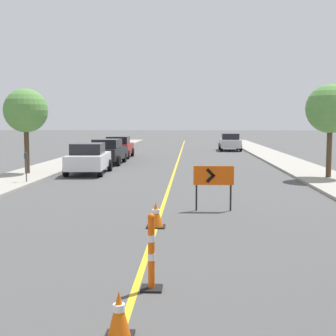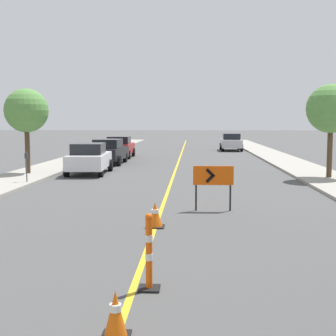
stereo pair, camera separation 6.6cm
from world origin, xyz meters
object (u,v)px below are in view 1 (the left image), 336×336
delineator_post_rear (151,257)px  arrow_barricade_primary (214,178)px  parked_car_opposite_side (230,142)px  parking_meter_near_curb (26,161)px  traffic_cone_fourth (156,215)px  street_tree_right_near (331,109)px  traffic_cone_third (119,315)px  parked_car_curb_mid (108,152)px  parked_car_curb_near (89,158)px  parked_car_curb_far (119,147)px  street_tree_left_near (26,111)px

delineator_post_rear → arrow_barricade_primary: bearing=79.0°
parked_car_opposite_side → parking_meter_near_curb: (-10.68, -23.75, 0.23)m
delineator_post_rear → parking_meter_near_curb: (-6.45, 12.35, 0.48)m
traffic_cone_fourth → street_tree_right_near: 12.84m
traffic_cone_third → street_tree_right_near: street_tree_right_near is taller
street_tree_right_near → parked_car_curb_mid: bearing=147.7°
parked_car_curb_near → parked_car_curb_mid: (0.01, 5.51, 0.00)m
traffic_cone_fourth → parking_meter_near_curb: bearing=128.1°
parked_car_curb_far → parked_car_opposite_side: same height
parking_meter_near_curb → parked_car_opposite_side: bearing=65.8°
traffic_cone_fourth → parked_car_curb_far: size_ratio=0.15×
delineator_post_rear → parked_car_curb_mid: 22.48m
arrow_barricade_primary → parking_meter_near_curb: bearing=143.6°
parked_car_curb_near → street_tree_left_near: street_tree_left_near is taller
street_tree_right_near → parked_car_curb_far: bearing=133.1°
arrow_barricade_primary → parked_car_curb_far: size_ratio=0.32×
arrow_barricade_primary → delineator_post_rear: bearing=-101.8°
street_tree_right_near → traffic_cone_fourth: bearing=-125.7°
parked_car_curb_far → street_tree_left_near: size_ratio=1.03×
traffic_cone_third → street_tree_left_near: size_ratio=0.15×
traffic_cone_third → parking_meter_near_curb: size_ratio=0.48×
traffic_cone_fourth → arrow_barricade_primary: bearing=55.5°
parked_car_opposite_side → street_tree_left_near: (-11.78, -20.54, 2.41)m
traffic_cone_third → parked_car_curb_near: (-4.38, 18.19, 0.50)m
traffic_cone_fourth → street_tree_right_near: street_tree_right_near is taller
arrow_barricade_primary → parked_car_curb_near: bearing=120.8°
parking_meter_near_curb → street_tree_left_near: street_tree_left_near is taller
street_tree_left_near → parked_car_curb_far: bearing=76.5°
traffic_cone_fourth → parked_car_curb_near: bearing=110.0°
parked_car_opposite_side → street_tree_left_near: street_tree_left_near is taller
traffic_cone_third → parked_car_curb_near: bearing=103.5°
street_tree_left_near → traffic_cone_third: bearing=-67.1°
parked_car_opposite_side → parked_car_curb_near: bearing=-113.2°
street_tree_left_near → street_tree_right_near: 14.60m
traffic_cone_third → parked_car_curb_mid: (-4.37, 23.70, 0.50)m
arrow_barricade_primary → parked_car_curb_near: size_ratio=0.31×
traffic_cone_fourth → arrow_barricade_primary: (1.58, 2.30, 0.69)m
street_tree_right_near → arrow_barricade_primary: bearing=-126.0°
traffic_cone_third → arrow_barricade_primary: bearing=79.4°
parked_car_curb_mid → parking_meter_near_curb: (-1.82, -9.64, 0.23)m
traffic_cone_fourth → delineator_post_rear: bearing=-86.6°
delineator_post_rear → traffic_cone_fourth: bearing=93.4°
traffic_cone_third → arrow_barricade_primary: arrow_barricade_primary is taller
parked_car_curb_near → traffic_cone_third: bearing=-79.6°
street_tree_right_near → traffic_cone_third: bearing=-114.1°
arrow_barricade_primary → street_tree_left_near: size_ratio=0.33×
traffic_cone_fourth → delineator_post_rear: size_ratio=0.52×
parking_meter_near_curb → street_tree_right_near: street_tree_right_near is taller
parked_car_curb_near → parking_meter_near_curb: (-1.81, -4.13, 0.23)m
parked_car_opposite_side → parked_car_curb_mid: bearing=-121.0°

